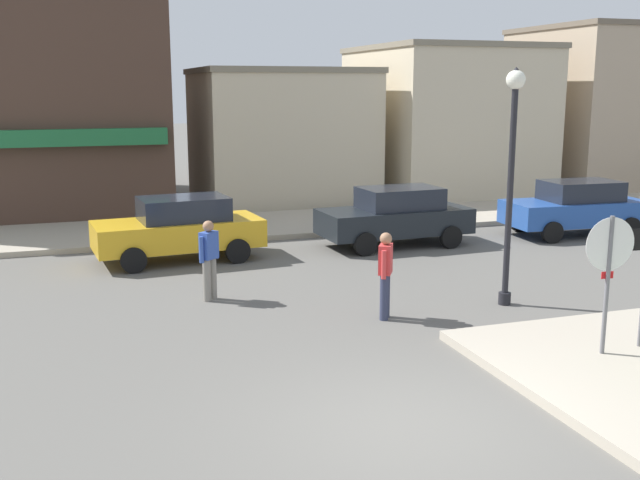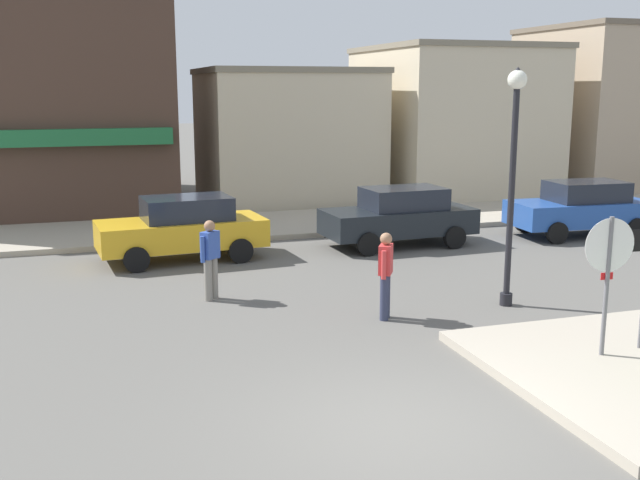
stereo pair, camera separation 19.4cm
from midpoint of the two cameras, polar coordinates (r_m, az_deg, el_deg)
The scene contains 13 objects.
ground_plane at distance 9.70m, azimuth 7.02°, elevation -14.03°, with size 160.00×160.00×0.00m, color #5B5954.
kerb_far at distance 22.37m, azimuth -7.74°, elevation 0.92°, with size 80.00×4.00×0.15m, color #A89E8C.
stop_sign at distance 12.05m, azimuth 21.51°, elevation -2.00°, with size 0.82×0.09×2.30m.
lamp_post at distance 14.58m, azimuth 14.90°, elevation 6.40°, with size 0.36×0.36×4.54m.
parked_car_nearest at distance 18.55m, azimuth -10.11°, elevation 0.95°, with size 4.13×2.13×1.56m.
parked_car_second at distance 20.03m, azimuth 6.35°, elevation 1.84°, with size 4.08×2.03×1.56m.
parked_car_third at distance 22.56m, azimuth 19.54°, elevation 2.34°, with size 4.08×2.04×1.56m.
pedestrian_crossing_near at distance 13.64m, azimuth 5.42°, elevation -2.51°, with size 0.37×0.52×1.61m.
pedestrian_crossing_far at distance 14.96m, azimuth -7.98°, elevation -1.31°, with size 0.47×0.43×1.61m.
building_corner_shop at distance 28.57m, azimuth -21.24°, elevation 9.95°, with size 9.58×10.21×7.47m.
building_storefront_left_near at distance 27.93m, azimuth -2.40°, elevation 7.99°, with size 6.12×5.74×4.84m.
building_storefront_left_mid at distance 30.40m, azimuth 10.13°, elevation 8.96°, with size 6.25×7.13×5.74m.
building_storefront_right_near at distance 34.04m, azimuth 21.53°, elevation 9.34°, with size 6.24×6.33×6.60m.
Camera 2 is at (-3.63, -7.95, 4.19)m, focal length 42.00 mm.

